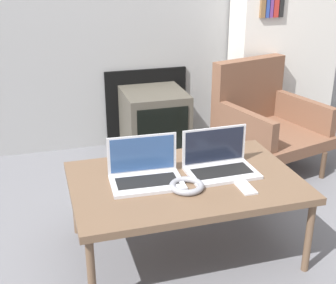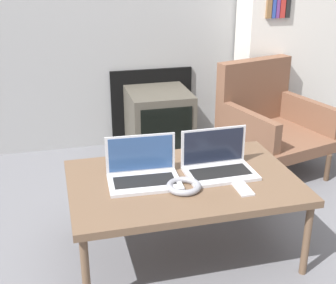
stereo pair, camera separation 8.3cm
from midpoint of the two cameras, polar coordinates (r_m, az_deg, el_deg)
The scene contains 9 objects.
ground_plane at distance 2.38m, azimuth 4.21°, elevation -15.84°, with size 14.00×14.00×0.00m, color slate.
table at distance 2.33m, azimuth 2.86°, elevation -5.22°, with size 1.12×0.73×0.42m.
laptop_left at distance 2.29m, azimuth -2.02°, elevation -3.67°, with size 0.36×0.24×0.21m.
laptop_right at distance 2.39m, azimuth 7.10°, elevation -2.63°, with size 0.35×0.23×0.21m.
headphones at distance 2.22m, azimuth 3.01°, elevation -5.42°, with size 0.17×0.17×0.03m.
phone at distance 2.25m, azimuth 10.19°, elevation -5.68°, with size 0.07×0.13×0.01m.
tv at distance 3.56m, azimuth -0.44°, elevation 2.36°, with size 0.46×0.49×0.50m.
armchair at distance 3.45m, azimuth 12.76°, elevation 3.06°, with size 0.76×0.81×0.74m.
bookshelf at distance 3.88m, azimuth 15.50°, elevation 13.44°, with size 0.82×0.32×1.83m.
Camera 2 is at (-0.58, -1.77, 1.47)m, focal length 50.00 mm.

